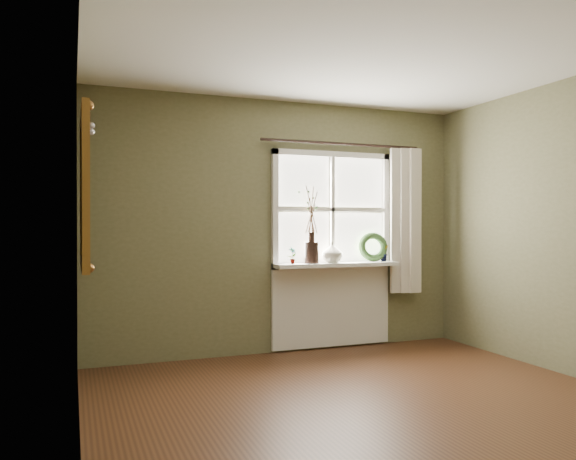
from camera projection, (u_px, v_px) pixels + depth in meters
The scene contains 15 objects.
floor at pixel (402, 423), 3.72m from camera, with size 4.50×4.50×0.00m, color #422414.
ceiling at pixel (403, 30), 3.70m from camera, with size 4.50×4.50×0.00m, color silver.
wall_back at pixel (281, 227), 5.86m from camera, with size 4.00×0.10×2.60m, color #646242.
wall_left at pixel (71, 227), 2.97m from camera, with size 0.10×4.50×2.60m, color #646242.
window_frame at pixel (332, 210), 5.99m from camera, with size 1.36×0.06×1.24m.
window_sill at pixel (336, 265), 5.89m from camera, with size 1.36×0.26×0.04m, color white.
window_apron at pixel (332, 305), 6.00m from camera, with size 1.36×0.04×0.88m, color white.
dark_jug at pixel (311, 253), 5.79m from camera, with size 0.15×0.15×0.22m, color black.
cream_vase at pixel (332, 252), 5.87m from camera, with size 0.21×0.21×0.22m, color beige.
wreath at pixel (373, 250), 6.09m from camera, with size 0.32×0.32×0.08m, color #28451F.
potted_plant_left at pixel (292, 255), 5.71m from camera, with size 0.09×0.06×0.17m, color #28451F.
potted_plant_right at pixel (384, 253), 6.10m from camera, with size 0.10×0.08×0.18m, color #28451F.
curtain at pixel (404, 221), 6.20m from camera, with size 0.36×0.12×1.59m, color beige.
curtain_rod at pixel (343, 144), 5.96m from camera, with size 0.03×0.03×1.84m, color black.
gilt_mirror at pixel (84, 190), 3.98m from camera, with size 0.10×0.94×1.12m.
Camera 1 is at (-2.04, -3.19, 1.31)m, focal length 35.00 mm.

